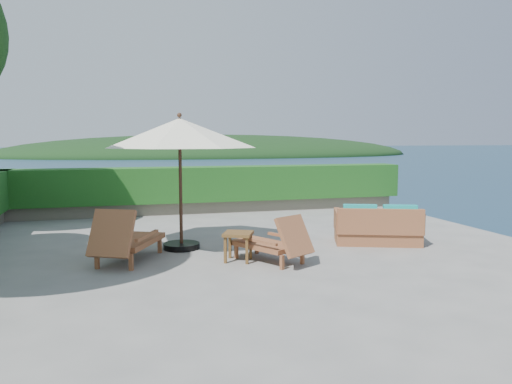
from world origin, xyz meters
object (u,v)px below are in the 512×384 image
object	(u,v)px
lounge_left	(126,239)
wicker_loveseat	(378,228)
side_table	(238,237)
patio_umbrella	(180,134)
lounge_right	(274,242)

from	to	relation	value
lounge_left	wicker_loveseat	bearing A→B (deg)	28.26
lounge_left	wicker_loveseat	world-z (taller)	lounge_left
lounge_left	side_table	xyz separation A→B (m)	(1.93, -0.42, 0.01)
patio_umbrella	lounge_left	xyz separation A→B (m)	(-1.07, -0.86, -1.84)
lounge_left	lounge_right	xyz separation A→B (m)	(2.51, -0.69, -0.06)
lounge_right	side_table	bearing A→B (deg)	125.90
patio_umbrella	lounge_right	size ratio (longest dim) A/B	2.42
side_table	wicker_loveseat	bearing A→B (deg)	11.85
lounge_right	wicker_loveseat	distance (m)	2.71
lounge_left	patio_umbrella	bearing A→B (deg)	64.38
patio_umbrella	wicker_loveseat	world-z (taller)	patio_umbrella
lounge_left	lounge_right	distance (m)	2.61
lounge_right	patio_umbrella	bearing A→B (deg)	103.68
lounge_left	side_table	bearing A→B (deg)	13.31
lounge_right	side_table	size ratio (longest dim) A/B	2.49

